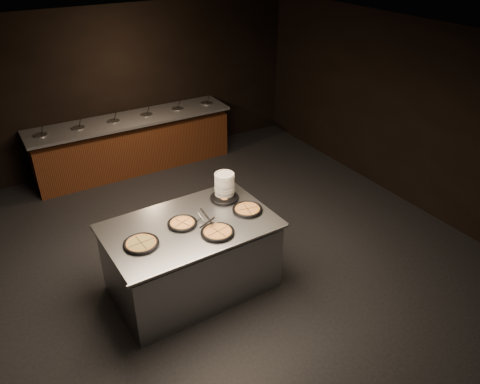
{
  "coord_description": "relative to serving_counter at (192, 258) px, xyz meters",
  "views": [
    {
      "loc": [
        -2.39,
        -4.33,
        4.09
      ],
      "look_at": [
        0.37,
        0.3,
        0.97
      ],
      "focal_mm": 35.0,
      "sensor_mm": 36.0,
      "label": 1
    }
  ],
  "objects": [
    {
      "name": "server_left",
      "position": [
        0.17,
        -0.04,
        0.59
      ],
      "size": [
        0.16,
        0.34,
        0.17
      ],
      "rotation": [
        0.0,
        0.0,
        1.92
      ],
      "color": "#B7B9BE",
      "rests_on": "serving_counter"
    },
    {
      "name": "server_right",
      "position": [
        0.18,
        -0.21,
        0.58
      ],
      "size": [
        0.31,
        0.1,
        0.15
      ],
      "rotation": [
        0.0,
        0.0,
        -0.12
      ],
      "color": "#B7B9BE",
      "rests_on": "serving_counter"
    },
    {
      "name": "pan_cheese_slices_b",
      "position": [
        0.2,
        -0.34,
        0.53
      ],
      "size": [
        0.4,
        0.4,
        0.04
      ],
      "rotation": [
        0.0,
        0.0,
        1.78
      ],
      "color": "black",
      "rests_on": "serving_counter"
    },
    {
      "name": "room",
      "position": [
        0.54,
        0.05,
        0.99
      ],
      "size": [
        7.02,
        8.02,
        2.92
      ],
      "color": "black",
      "rests_on": "ground"
    },
    {
      "name": "pan_veggie_slices",
      "position": [
        0.75,
        -0.09,
        0.53
      ],
      "size": [
        0.38,
        0.38,
        0.04
      ],
      "rotation": [
        0.0,
        0.0,
        -0.2
      ],
      "color": "black",
      "rests_on": "serving_counter"
    },
    {
      "name": "pan_cheese_whole",
      "position": [
        -0.07,
        0.04,
        0.53
      ],
      "size": [
        0.36,
        0.36,
        0.04
      ],
      "rotation": [
        0.0,
        0.0,
        0.37
      ],
      "color": "black",
      "rests_on": "serving_counter"
    },
    {
      "name": "plate_stack",
      "position": [
        0.7,
        0.39,
        0.66
      ],
      "size": [
        0.26,
        0.26,
        0.31
      ],
      "primitive_type": "cylinder",
      "color": "silver",
      "rests_on": "serving_counter"
    },
    {
      "name": "pan_veggie_whole",
      "position": [
        -0.64,
        -0.09,
        0.53
      ],
      "size": [
        0.41,
        0.41,
        0.04
      ],
      "rotation": [
        0.0,
        0.0,
        0.07
      ],
      "color": "black",
      "rests_on": "serving_counter"
    },
    {
      "name": "pan_cheese_slices_a",
      "position": [
        0.64,
        0.3,
        0.53
      ],
      "size": [
        0.38,
        0.38,
        0.04
      ],
      "rotation": [
        0.0,
        0.0,
        0.68
      ],
      "color": "black",
      "rests_on": "serving_counter"
    },
    {
      "name": "salad_bar",
      "position": [
        0.54,
        3.61,
        -0.02
      ],
      "size": [
        3.7,
        0.83,
        1.18
      ],
      "color": "brown",
      "rests_on": "ground"
    },
    {
      "name": "serving_counter",
      "position": [
        0.0,
        0.0,
        0.0
      ],
      "size": [
        2.06,
        1.35,
        0.97
      ],
      "rotation": [
        0.0,
        0.0,
        0.03
      ],
      "color": "#B7B9BE",
      "rests_on": "ground"
    }
  ]
}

